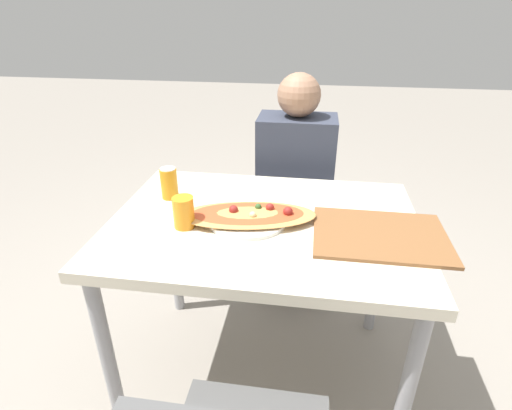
% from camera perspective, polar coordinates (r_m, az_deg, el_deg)
% --- Properties ---
extents(ground_plane, '(14.00, 14.00, 0.00)m').
position_cam_1_polar(ground_plane, '(1.93, 0.93, -22.47)').
color(ground_plane, gray).
extents(dining_table, '(1.10, 0.80, 0.77)m').
position_cam_1_polar(dining_table, '(1.48, 1.13, -5.03)').
color(dining_table, beige).
rests_on(dining_table, ground_plane).
extents(chair_far_seated, '(0.40, 0.40, 0.87)m').
position_cam_1_polar(chair_far_seated, '(2.20, 5.56, 0.78)').
color(chair_far_seated, '#4C4C4C').
rests_on(chair_far_seated, ground_plane).
extents(person_seated, '(0.38, 0.26, 1.19)m').
position_cam_1_polar(person_seated, '(2.02, 5.61, 4.49)').
color(person_seated, '#2D2D38').
rests_on(person_seated, ground_plane).
extents(pizza_main, '(0.52, 0.29, 0.06)m').
position_cam_1_polar(pizza_main, '(1.42, -1.13, -1.53)').
color(pizza_main, white).
rests_on(pizza_main, dining_table).
extents(soda_can, '(0.07, 0.07, 0.12)m').
position_cam_1_polar(soda_can, '(1.61, -12.31, 3.06)').
color(soda_can, orange).
rests_on(soda_can, dining_table).
extents(drink_glass, '(0.07, 0.07, 0.11)m').
position_cam_1_polar(drink_glass, '(1.39, -10.30, -1.04)').
color(drink_glass, orange).
rests_on(drink_glass, dining_table).
extents(serving_tray, '(0.44, 0.33, 0.01)m').
position_cam_1_polar(serving_tray, '(1.40, 17.28, -4.10)').
color(serving_tray, brown).
rests_on(serving_tray, dining_table).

